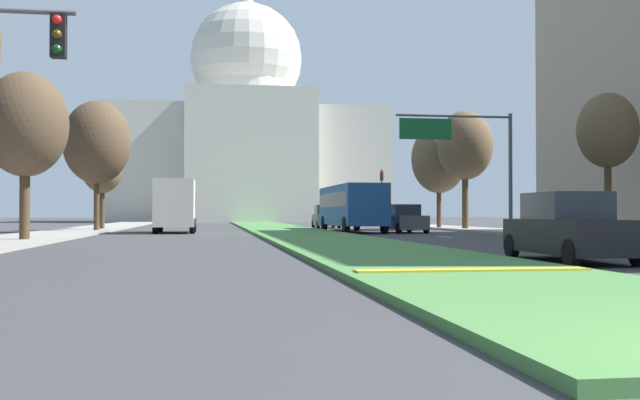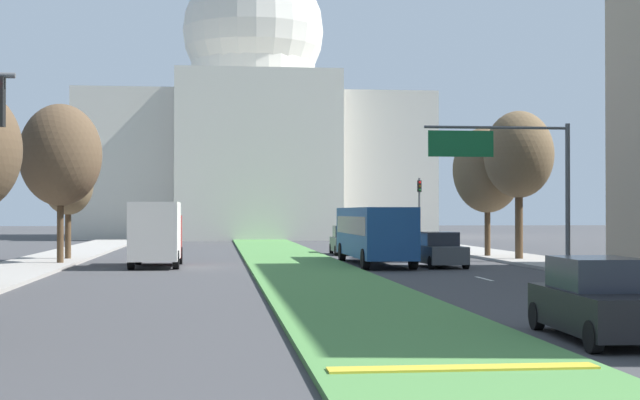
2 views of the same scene
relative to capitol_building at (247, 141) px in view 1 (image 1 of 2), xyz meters
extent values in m
plane|color=#3D3D3F|center=(0.00, -47.94, -11.16)|extent=(260.00, 260.00, 0.00)
cube|color=#4C8442|center=(0.00, -52.81, -11.09)|extent=(5.01, 87.69, 0.14)
cube|color=gold|center=(0.00, -87.97, -11.00)|extent=(4.51, 0.50, 0.04)
cube|color=silver|center=(6.83, -74.95, -11.15)|extent=(0.16, 2.40, 0.01)
cube|color=silver|center=(6.83, -65.54, -11.15)|extent=(0.16, 2.40, 0.01)
cube|color=silver|center=(6.83, -52.37, -11.15)|extent=(0.16, 2.40, 0.01)
cube|color=silver|center=(6.83, -44.91, -11.15)|extent=(0.16, 2.40, 0.01)
cube|color=silver|center=(6.83, -40.47, -11.15)|extent=(0.16, 2.40, 0.01)
cube|color=silver|center=(6.83, -28.03, -11.15)|extent=(0.16, 2.40, 0.01)
cube|color=#9E9991|center=(-13.15, -57.68, -11.08)|extent=(4.00, 87.69, 0.15)
cube|color=#9E9991|center=(13.15, -57.68, -11.08)|extent=(4.00, 87.69, 0.15)
cube|color=beige|center=(0.00, 0.78, -3.71)|extent=(36.19, 22.70, 14.89)
cube|color=beige|center=(0.00, -12.57, -2.97)|extent=(15.92, 4.00, 16.38)
cylinder|color=beige|center=(0.00, 0.78, 6.27)|extent=(13.60, 13.60, 5.07)
sphere|color=beige|center=(0.00, 0.78, 11.50)|extent=(15.45, 15.45, 15.45)
cylinder|color=beige|center=(0.00, 0.78, 18.46)|extent=(1.80, 1.80, 3.00)
cube|color=black|center=(-7.77, -86.73, -6.56)|extent=(0.28, 0.24, 0.84)
sphere|color=red|center=(-7.77, -86.87, -6.28)|extent=(0.18, 0.18, 0.18)
sphere|color=#4C380F|center=(-7.77, -86.87, -6.56)|extent=(0.18, 0.18, 0.18)
sphere|color=#0F4219|center=(-7.77, -86.87, -6.84)|extent=(0.18, 0.18, 0.18)
cylinder|color=#515456|center=(10.65, -35.65, -8.56)|extent=(0.16, 0.16, 5.20)
cube|color=black|center=(10.65, -35.65, -6.56)|extent=(0.28, 0.24, 0.84)
sphere|color=red|center=(10.65, -35.79, -6.28)|extent=(0.18, 0.18, 0.18)
sphere|color=#4C380F|center=(10.65, -35.79, -6.56)|extent=(0.18, 0.18, 0.18)
sphere|color=#0F4219|center=(10.65, -35.79, -6.84)|extent=(0.18, 0.18, 0.18)
cylinder|color=#515456|center=(10.85, -64.34, -7.91)|extent=(0.20, 0.20, 6.50)
cylinder|color=#515456|center=(7.73, -64.34, -4.86)|extent=(6.23, 0.12, 0.12)
cube|color=#146033|center=(6.18, -64.39, -5.56)|extent=(2.80, 0.08, 1.10)
cylinder|color=#4C3823|center=(-12.43, -69.78, -9.26)|extent=(0.41, 0.41, 3.79)
ellipsoid|color=brown|center=(-12.43, -69.78, -6.29)|extent=(3.45, 3.45, 4.31)
cylinder|color=#4C3823|center=(12.59, -70.92, -9.12)|extent=(0.31, 0.31, 4.07)
ellipsoid|color=brown|center=(12.59, -70.92, -6.25)|extent=(2.67, 2.67, 3.34)
cylinder|color=#4C3823|center=(-11.93, -54.04, -8.99)|extent=(0.34, 0.34, 4.33)
ellipsoid|color=brown|center=(-11.93, -54.04, -5.53)|extent=(4.16, 4.16, 5.20)
cylinder|color=#4C3823|center=(12.59, -52.49, -8.80)|extent=(0.43, 0.43, 4.71)
ellipsoid|color=brown|center=(12.59, -52.49, -5.24)|extent=(3.86, 3.86, 4.82)
cylinder|color=#4C3823|center=(-12.22, -49.62, -9.44)|extent=(0.33, 0.33, 3.43)
ellipsoid|color=brown|center=(-12.22, -49.62, -6.86)|extent=(2.77, 2.77, 3.46)
cylinder|color=#4C3823|center=(11.86, -48.89, -9.18)|extent=(0.35, 0.35, 3.95)
ellipsoid|color=brown|center=(11.86, -48.89, -5.93)|extent=(4.07, 4.07, 5.09)
cube|color=black|center=(4.06, -83.86, -10.51)|extent=(1.96, 4.66, 0.84)
cube|color=#282D38|center=(4.07, -83.68, -9.75)|extent=(1.65, 2.26, 0.69)
cylinder|color=black|center=(4.79, -85.73, -10.84)|extent=(0.25, 0.65, 0.64)
cylinder|color=black|center=(3.18, -85.67, -10.84)|extent=(0.25, 0.65, 0.64)
cylinder|color=black|center=(4.94, -82.05, -10.84)|extent=(0.25, 0.65, 0.64)
cylinder|color=black|center=(3.33, -81.98, -10.84)|extent=(0.25, 0.65, 0.64)
cube|color=#4C5156|center=(6.89, -57.48, -10.52)|extent=(1.99, 4.32, 0.84)
cube|color=#282D38|center=(6.88, -57.31, -9.76)|extent=(1.70, 2.10, 0.68)
cylinder|color=black|center=(7.79, -59.13, -10.84)|extent=(0.24, 0.65, 0.64)
cylinder|color=black|center=(6.10, -59.19, -10.84)|extent=(0.24, 0.65, 0.64)
cylinder|color=black|center=(7.67, -55.77, -10.84)|extent=(0.24, 0.65, 0.64)
cylinder|color=black|center=(5.99, -55.83, -10.84)|extent=(0.24, 0.65, 0.64)
cube|color=#4C5156|center=(4.23, -43.40, -10.49)|extent=(1.95, 4.36, 0.89)
cube|color=#282D38|center=(4.24, -43.22, -9.68)|extent=(1.66, 2.11, 0.73)
cylinder|color=black|center=(5.01, -45.12, -10.84)|extent=(0.24, 0.65, 0.64)
cylinder|color=black|center=(3.35, -45.07, -10.84)|extent=(0.24, 0.65, 0.64)
cylinder|color=black|center=(5.11, -41.72, -10.84)|extent=(0.24, 0.65, 0.64)
cylinder|color=black|center=(3.46, -41.67, -10.84)|extent=(0.24, 0.65, 0.64)
cube|color=maroon|center=(-7.01, -53.53, -9.71)|extent=(2.30, 2.00, 2.20)
cube|color=silver|center=(-7.01, -56.73, -9.36)|extent=(2.30, 4.40, 2.80)
cylinder|color=black|center=(-8.06, -53.53, -10.71)|extent=(0.30, 0.90, 0.90)
cylinder|color=black|center=(-5.96, -53.53, -10.71)|extent=(0.30, 0.90, 0.90)
cylinder|color=black|center=(-8.06, -57.83, -10.71)|extent=(0.30, 0.90, 0.90)
cylinder|color=black|center=(-5.96, -57.83, -10.71)|extent=(0.30, 0.90, 0.90)
cube|color=#1E4C8C|center=(4.06, -54.95, -9.46)|extent=(2.50, 11.00, 2.50)
cube|color=#232833|center=(4.06, -54.95, -9.11)|extent=(2.52, 10.12, 0.90)
cylinder|color=black|center=(5.21, -59.25, -10.66)|extent=(0.32, 1.00, 1.00)
cylinder|color=black|center=(2.91, -59.25, -10.66)|extent=(0.32, 1.00, 1.00)
cylinder|color=black|center=(5.21, -51.05, -10.66)|extent=(0.32, 1.00, 1.00)
cylinder|color=black|center=(2.91, -51.05, -10.66)|extent=(0.32, 1.00, 1.00)
camera|label=1|loc=(-4.90, -101.19, -9.92)|focal=41.11mm
camera|label=2|loc=(-4.05, -103.23, -8.42)|focal=53.13mm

